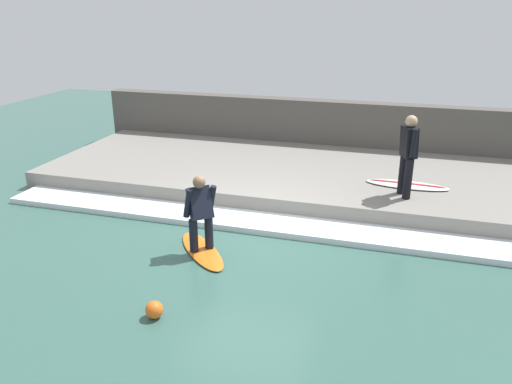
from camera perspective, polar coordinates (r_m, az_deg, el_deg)
name	(u,v)px	position (r m, az deg, el deg)	size (l,w,h in m)	color
ground_plane	(248,237)	(9.42, -0.97, -5.14)	(28.00, 28.00, 0.00)	#386056
concrete_ledge	(287,174)	(12.21, 3.53, 2.04)	(4.40, 11.58, 0.41)	gray
back_wall	(307,128)	(14.35, 5.83, 7.32)	(0.50, 12.15, 1.60)	#544F49
wave_foam_crest	(256,222)	(9.88, 0.01, -3.47)	(0.89, 11.00, 0.12)	silver
surfboard_riding	(202,251)	(8.90, -6.19, -6.67)	(1.53, 1.45, 0.06)	orange
surfer_riding	(200,210)	(8.57, -6.39, -2.01)	(0.56, 0.56, 1.36)	black
surfer_waiting_near	(408,152)	(10.41, 16.99, 4.43)	(0.54, 0.39, 1.67)	black
surfboard_waiting_near	(407,185)	(11.27, 16.87, 0.80)	(0.62, 1.77, 0.07)	white
marker_buoy	(154,310)	(7.26, -11.55, -13.05)	(0.25, 0.25, 0.25)	orange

